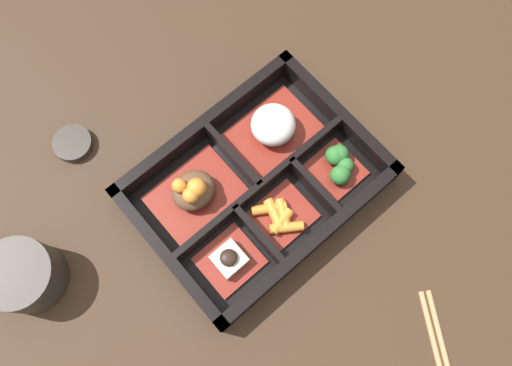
% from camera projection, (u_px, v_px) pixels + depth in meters
% --- Properties ---
extents(ground_plane, '(3.00, 3.00, 0.00)m').
position_uv_depth(ground_plane, '(256.00, 189.00, 0.64)').
color(ground_plane, '#382619').
extents(bento_base, '(0.29, 0.22, 0.01)m').
position_uv_depth(bento_base, '(256.00, 188.00, 0.64)').
color(bento_base, black).
rests_on(bento_base, ground_plane).
extents(bento_rim, '(0.29, 0.22, 0.04)m').
position_uv_depth(bento_rim, '(258.00, 185.00, 0.62)').
color(bento_rim, black).
rests_on(bento_rim, ground_plane).
extents(bowl_stew, '(0.11, 0.08, 0.05)m').
position_uv_depth(bowl_stew, '(194.00, 191.00, 0.61)').
color(bowl_stew, maroon).
rests_on(bowl_stew, bento_base).
extents(bowl_rice, '(0.11, 0.08, 0.04)m').
position_uv_depth(bowl_rice, '(273.00, 127.00, 0.64)').
color(bowl_rice, maroon).
rests_on(bowl_rice, bento_base).
extents(bowl_tofu, '(0.07, 0.06, 0.03)m').
position_uv_depth(bowl_tofu, '(229.00, 260.00, 0.60)').
color(bowl_tofu, maroon).
rests_on(bowl_tofu, bento_base).
extents(bowl_carrots, '(0.07, 0.07, 0.02)m').
position_uv_depth(bowl_carrots, '(281.00, 215.00, 0.62)').
color(bowl_carrots, maroon).
rests_on(bowl_carrots, bento_base).
extents(bowl_greens, '(0.06, 0.06, 0.03)m').
position_uv_depth(bowl_greens, '(339.00, 166.00, 0.63)').
color(bowl_greens, maroon).
rests_on(bowl_greens, bento_base).
extents(tea_cup, '(0.08, 0.08, 0.06)m').
position_uv_depth(tea_cup, '(24.00, 276.00, 0.58)').
color(tea_cup, '#2D2823').
rests_on(tea_cup, ground_plane).
extents(sauce_dish, '(0.05, 0.05, 0.01)m').
position_uv_depth(sauce_dish, '(73.00, 143.00, 0.66)').
color(sauce_dish, '#2D2823').
rests_on(sauce_dish, ground_plane).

